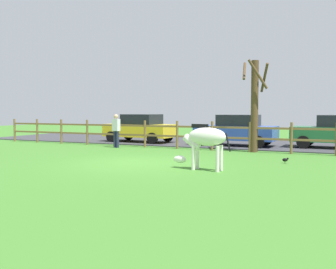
% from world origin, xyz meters
% --- Properties ---
extents(ground_plane, '(60.00, 60.00, 0.00)m').
position_xyz_m(ground_plane, '(0.00, 0.00, 0.00)').
color(ground_plane, '#3D7528').
extents(parking_asphalt, '(28.00, 7.40, 0.05)m').
position_xyz_m(parking_asphalt, '(0.00, 9.30, 0.03)').
color(parking_asphalt, '#38383D').
rests_on(parking_asphalt, ground_plane).
extents(paddock_fence, '(20.90, 0.11, 1.33)m').
position_xyz_m(paddock_fence, '(-0.60, 5.00, 0.75)').
color(paddock_fence, brown).
rests_on(paddock_fence, ground_plane).
extents(bare_tree, '(1.22, 1.24, 3.99)m').
position_xyz_m(bare_tree, '(3.03, 5.06, 2.15)').
color(bare_tree, '#513A23').
rests_on(bare_tree, ground_plane).
extents(zebra, '(1.93, 0.61, 1.41)m').
position_xyz_m(zebra, '(2.66, -0.57, 0.93)').
color(zebra, white).
rests_on(zebra, ground_plane).
extents(crow_on_grass, '(0.21, 0.10, 0.20)m').
position_xyz_m(crow_on_grass, '(4.73, 1.98, 0.13)').
color(crow_on_grass, black).
rests_on(crow_on_grass, ground_plane).
extents(parked_car_yellow, '(4.12, 2.12, 1.56)m').
position_xyz_m(parked_car_yellow, '(-3.82, 7.25, 0.84)').
color(parked_car_yellow, yellow).
rests_on(parked_car_yellow, parking_asphalt).
extents(parked_car_blue, '(4.08, 2.05, 1.56)m').
position_xyz_m(parked_car_blue, '(1.69, 7.26, 0.84)').
color(parked_car_blue, '#2D4CAD').
rests_on(parked_car_blue, parking_asphalt).
extents(visitor_near_fence, '(0.40, 0.28, 1.64)m').
position_xyz_m(visitor_near_fence, '(-3.55, 4.28, 0.91)').
color(visitor_near_fence, '#232847').
rests_on(visitor_near_fence, ground_plane).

